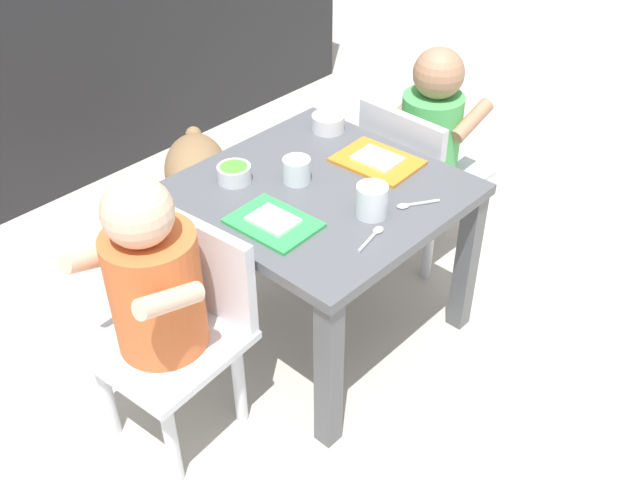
{
  "coord_description": "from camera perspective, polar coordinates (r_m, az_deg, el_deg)",
  "views": [
    {
      "loc": [
        -1.02,
        -0.94,
        1.32
      ],
      "look_at": [
        0.0,
        0.0,
        0.28
      ],
      "focal_mm": 40.84,
      "sensor_mm": 36.0,
      "label": 1
    }
  ],
  "objects": [
    {
      "name": "spoon_by_right_tray",
      "position": [
        1.5,
        4.15,
        0.32
      ],
      "size": [
        0.1,
        0.03,
        0.01
      ],
      "color": "silver",
      "rests_on": "dining_table"
    },
    {
      "name": "water_cup_right",
      "position": [
        1.55,
        4.07,
        2.95
      ],
      "size": [
        0.07,
        0.07,
        0.07
      ],
      "color": "white",
      "rests_on": "dining_table"
    },
    {
      "name": "food_tray_right",
      "position": [
        1.75,
        4.53,
        6.22
      ],
      "size": [
        0.15,
        0.2,
        0.02
      ],
      "color": "orange",
      "rests_on": "dining_table"
    },
    {
      "name": "water_cup_left",
      "position": [
        1.66,
        -1.84,
        5.38
      ],
      "size": [
        0.06,
        0.06,
        0.06
      ],
      "color": "white",
      "rests_on": "dining_table"
    },
    {
      "name": "veggie_bowl_near",
      "position": [
        1.88,
        0.64,
        9.21
      ],
      "size": [
        0.08,
        0.08,
        0.04
      ],
      "color": "white",
      "rests_on": "dining_table"
    },
    {
      "name": "ground_plane",
      "position": [
        1.92,
        0.0,
        -6.65
      ],
      "size": [
        7.0,
        7.0,
        0.0
      ],
      "primitive_type": "plane",
      "color": "beige"
    },
    {
      "name": "seated_child_left",
      "position": [
        1.45,
        -12.46,
        -3.69
      ],
      "size": [
        0.3,
        0.3,
        0.65
      ],
      "color": "silver",
      "rests_on": "ground"
    },
    {
      "name": "cereal_bowl_left_side",
      "position": [
        1.68,
        -6.74,
        5.23
      ],
      "size": [
        0.08,
        0.08,
        0.04
      ],
      "color": "white",
      "rests_on": "dining_table"
    },
    {
      "name": "seated_child_right",
      "position": [
        1.99,
        8.45,
        8.21
      ],
      "size": [
        0.29,
        0.29,
        0.61
      ],
      "color": "silver",
      "rests_on": "ground"
    },
    {
      "name": "kitchen_cabinet_back",
      "position": [
        2.56,
        -21.4,
        14.39
      ],
      "size": [
        2.4,
        0.39,
        0.89
      ],
      "primitive_type": "cube",
      "color": "#232326",
      "rests_on": "ground"
    },
    {
      "name": "dog",
      "position": [
        2.15,
        -9.66,
        5.1
      ],
      "size": [
        0.34,
        0.38,
        0.31
      ],
      "color": "olive",
      "rests_on": "ground"
    },
    {
      "name": "spoon_by_left_tray",
      "position": [
        1.6,
        7.35,
        2.79
      ],
      "size": [
        0.09,
        0.06,
        0.01
      ],
      "color": "silver",
      "rests_on": "dining_table"
    },
    {
      "name": "food_tray_left",
      "position": [
        1.53,
        -3.67,
        1.39
      ],
      "size": [
        0.14,
        0.19,
        0.02
      ],
      "color": "green",
      "rests_on": "dining_table"
    },
    {
      "name": "dining_table",
      "position": [
        1.69,
        0.0,
        2.11
      ],
      "size": [
        0.57,
        0.58,
        0.43
      ],
      "color": "#515459",
      "rests_on": "ground"
    }
  ]
}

